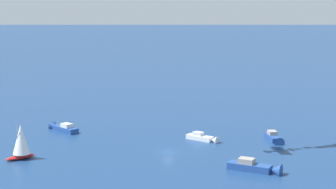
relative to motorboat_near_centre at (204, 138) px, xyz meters
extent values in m
plane|color=navy|center=(4.91, 12.51, -0.67)|extent=(2000.00, 2000.00, 0.00)
cube|color=white|center=(1.14, -0.36, -0.12)|extent=(7.26, 4.20, 1.11)
cone|color=white|center=(-2.89, 0.92, -0.12)|extent=(2.36, 2.64, 2.21)
cube|color=silver|center=(1.63, -0.52, 0.85)|extent=(2.84, 2.42, 0.83)
cube|color=#23478C|center=(36.86, 2.72, -0.02)|extent=(8.50, 5.81, 1.31)
cone|color=#23478C|center=(41.39, 0.62, -0.02)|extent=(2.99, 3.25, 2.61)
cube|color=silver|center=(36.31, 2.98, 1.12)|extent=(3.47, 3.10, 0.98)
ellipsoid|color=#B21E1E|center=(32.79, 28.92, -0.21)|extent=(4.96, 6.66, 0.93)
cylinder|color=#B2B2B7|center=(33.04, 29.35, 4.07)|extent=(0.14, 0.14, 7.63)
cone|color=white|center=(32.62, 28.64, 3.69)|extent=(4.99, 4.99, 6.49)
cube|color=#23478C|center=(-15.75, -6.60, -0.07)|extent=(5.40, 7.86, 1.21)
cone|color=#23478C|center=(-17.72, -2.42, -0.07)|extent=(3.01, 2.78, 2.42)
cube|color=gray|center=(-15.51, -7.11, 0.99)|extent=(2.88, 3.21, 0.91)
cube|color=#23478C|center=(-15.25, 20.64, 0.02)|extent=(8.98, 3.95, 1.39)
cone|color=#23478C|center=(-20.51, 21.38, 0.02)|extent=(2.58, 3.06, 2.78)
cube|color=gray|center=(-14.61, 20.55, 1.24)|extent=(3.32, 2.62, 1.04)
camera|label=1|loc=(-34.83, 125.19, 31.65)|focal=58.27mm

